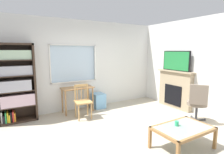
{
  "coord_description": "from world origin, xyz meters",
  "views": [
    {
      "loc": [
        -2.1,
        -3.03,
        1.81
      ],
      "look_at": [
        0.19,
        0.87,
        1.13
      ],
      "focal_mm": 28.67,
      "sensor_mm": 36.0,
      "label": 1
    }
  ],
  "objects_px": {
    "desk_under_window": "(77,92)",
    "coffee_table": "(183,130)",
    "tv": "(176,61)",
    "office_chair": "(198,101)",
    "plastic_drawer_unit": "(98,101)",
    "sippy_cup": "(177,123)",
    "wooden_chair": "(83,101)",
    "bookshelf": "(16,83)",
    "fireplace": "(175,89)"
  },
  "relations": [
    {
      "from": "desk_under_window",
      "to": "coffee_table",
      "type": "relative_size",
      "value": 0.86
    },
    {
      "from": "tv",
      "to": "office_chair",
      "type": "distance_m",
      "value": 1.55
    },
    {
      "from": "desk_under_window",
      "to": "plastic_drawer_unit",
      "type": "bearing_deg",
      "value": 4.07
    },
    {
      "from": "desk_under_window",
      "to": "plastic_drawer_unit",
      "type": "relative_size",
      "value": 2.0
    },
    {
      "from": "office_chair",
      "to": "sippy_cup",
      "type": "xyz_separation_m",
      "value": [
        -1.35,
        -0.5,
        -0.09
      ]
    },
    {
      "from": "desk_under_window",
      "to": "tv",
      "type": "height_order",
      "value": "tv"
    },
    {
      "from": "wooden_chair",
      "to": "desk_under_window",
      "type": "bearing_deg",
      "value": 85.58
    },
    {
      "from": "sippy_cup",
      "to": "bookshelf",
      "type": "bearing_deg",
      "value": 130.77
    },
    {
      "from": "bookshelf",
      "to": "fireplace",
      "type": "distance_m",
      "value": 4.57
    },
    {
      "from": "plastic_drawer_unit",
      "to": "fireplace",
      "type": "relative_size",
      "value": 0.36
    },
    {
      "from": "coffee_table",
      "to": "bookshelf",
      "type": "bearing_deg",
      "value": 130.33
    },
    {
      "from": "desk_under_window",
      "to": "fireplace",
      "type": "bearing_deg",
      "value": -22.43
    },
    {
      "from": "wooden_chair",
      "to": "coffee_table",
      "type": "relative_size",
      "value": 0.84
    },
    {
      "from": "bookshelf",
      "to": "sippy_cup",
      "type": "bearing_deg",
      "value": -49.23
    },
    {
      "from": "bookshelf",
      "to": "sippy_cup",
      "type": "relative_size",
      "value": 22.07
    },
    {
      "from": "fireplace",
      "to": "sippy_cup",
      "type": "xyz_separation_m",
      "value": [
        -1.87,
        -1.63,
        -0.13
      ]
    },
    {
      "from": "tv",
      "to": "coffee_table",
      "type": "bearing_deg",
      "value": -136.08
    },
    {
      "from": "wooden_chair",
      "to": "tv",
      "type": "distance_m",
      "value": 3.07
    },
    {
      "from": "desk_under_window",
      "to": "office_chair",
      "type": "distance_m",
      "value": 3.24
    },
    {
      "from": "wooden_chair",
      "to": "bookshelf",
      "type": "bearing_deg",
      "value": 157.89
    },
    {
      "from": "wooden_chair",
      "to": "tv",
      "type": "relative_size",
      "value": 0.92
    },
    {
      "from": "bookshelf",
      "to": "wooden_chair",
      "type": "bearing_deg",
      "value": -22.11
    },
    {
      "from": "desk_under_window",
      "to": "sippy_cup",
      "type": "height_order",
      "value": "desk_under_window"
    },
    {
      "from": "desk_under_window",
      "to": "office_chair",
      "type": "relative_size",
      "value": 0.92
    },
    {
      "from": "coffee_table",
      "to": "sippy_cup",
      "type": "relative_size",
      "value": 11.86
    },
    {
      "from": "plastic_drawer_unit",
      "to": "office_chair",
      "type": "relative_size",
      "value": 0.46
    },
    {
      "from": "plastic_drawer_unit",
      "to": "office_chair",
      "type": "xyz_separation_m",
      "value": [
        1.58,
        -2.34,
        0.33
      ]
    },
    {
      "from": "wooden_chair",
      "to": "tv",
      "type": "height_order",
      "value": "tv"
    },
    {
      "from": "office_chair",
      "to": "wooden_chair",
      "type": "bearing_deg",
      "value": 142.58
    },
    {
      "from": "bookshelf",
      "to": "sippy_cup",
      "type": "distance_m",
      "value": 3.86
    },
    {
      "from": "wooden_chair",
      "to": "tv",
      "type": "bearing_deg",
      "value": -12.83
    },
    {
      "from": "coffee_table",
      "to": "tv",
      "type": "bearing_deg",
      "value": 43.92
    },
    {
      "from": "desk_under_window",
      "to": "fireplace",
      "type": "height_order",
      "value": "fireplace"
    },
    {
      "from": "plastic_drawer_unit",
      "to": "bookshelf",
      "type": "bearing_deg",
      "value": 178.58
    },
    {
      "from": "wooden_chair",
      "to": "plastic_drawer_unit",
      "type": "distance_m",
      "value": 0.96
    },
    {
      "from": "desk_under_window",
      "to": "coffee_table",
      "type": "xyz_separation_m",
      "value": [
        0.98,
        -2.9,
        -0.25
      ]
    },
    {
      "from": "fireplace",
      "to": "office_chair",
      "type": "xyz_separation_m",
      "value": [
        -0.52,
        -1.13,
        -0.04
      ]
    },
    {
      "from": "sippy_cup",
      "to": "office_chair",
      "type": "bearing_deg",
      "value": 20.26
    },
    {
      "from": "bookshelf",
      "to": "tv",
      "type": "xyz_separation_m",
      "value": [
        4.35,
        -1.26,
        0.49
      ]
    },
    {
      "from": "wooden_chair",
      "to": "fireplace",
      "type": "distance_m",
      "value": 2.92
    },
    {
      "from": "wooden_chair",
      "to": "plastic_drawer_unit",
      "type": "height_order",
      "value": "wooden_chair"
    },
    {
      "from": "fireplace",
      "to": "sippy_cup",
      "type": "relative_size",
      "value": 14.02
    },
    {
      "from": "bookshelf",
      "to": "tv",
      "type": "distance_m",
      "value": 4.56
    },
    {
      "from": "bookshelf",
      "to": "sippy_cup",
      "type": "xyz_separation_m",
      "value": [
        2.5,
        -2.9,
        -0.54
      ]
    },
    {
      "from": "coffee_table",
      "to": "desk_under_window",
      "type": "bearing_deg",
      "value": 108.75
    },
    {
      "from": "tv",
      "to": "bookshelf",
      "type": "bearing_deg",
      "value": 163.81
    },
    {
      "from": "plastic_drawer_unit",
      "to": "coffee_table",
      "type": "distance_m",
      "value": 2.96
    },
    {
      "from": "desk_under_window",
      "to": "coffee_table",
      "type": "height_order",
      "value": "desk_under_window"
    },
    {
      "from": "fireplace",
      "to": "office_chair",
      "type": "bearing_deg",
      "value": -114.65
    },
    {
      "from": "fireplace",
      "to": "coffee_table",
      "type": "relative_size",
      "value": 1.18
    }
  ]
}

